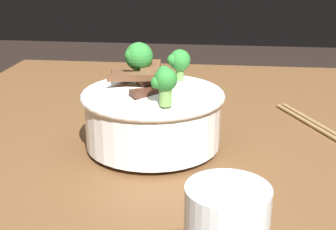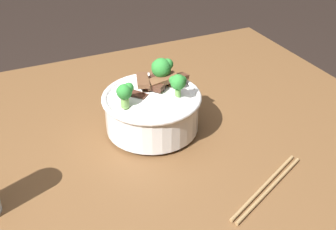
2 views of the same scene
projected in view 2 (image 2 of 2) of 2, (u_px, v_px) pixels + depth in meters
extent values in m
cube|color=brown|center=(96.00, 165.00, 0.85)|extent=(1.39, 0.94, 0.05)
cube|color=brown|center=(232.00, 141.00, 1.59)|extent=(0.07, 0.07, 0.75)
cylinder|color=white|center=(152.00, 128.00, 0.91)|extent=(0.10, 0.10, 0.01)
cylinder|color=white|center=(152.00, 112.00, 0.89)|extent=(0.20, 0.20, 0.08)
torus|color=white|center=(152.00, 97.00, 0.87)|extent=(0.21, 0.21, 0.01)
ellipsoid|color=white|center=(152.00, 102.00, 0.87)|extent=(0.18, 0.18, 0.06)
cube|color=#4C2B1E|center=(158.00, 82.00, 0.89)|extent=(0.04, 0.05, 0.02)
cube|color=brown|center=(143.00, 80.00, 0.87)|extent=(0.05, 0.08, 0.02)
cube|color=#4C2B1E|center=(153.00, 87.00, 0.85)|extent=(0.05, 0.05, 0.01)
cube|color=#4C2B1E|center=(135.00, 94.00, 0.85)|extent=(0.05, 0.05, 0.01)
cube|color=brown|center=(176.00, 77.00, 0.89)|extent=(0.07, 0.04, 0.02)
cube|color=brown|center=(164.00, 78.00, 0.90)|extent=(0.05, 0.08, 0.01)
cube|color=brown|center=(161.00, 81.00, 0.87)|extent=(0.08, 0.03, 0.02)
cylinder|color=#7AB256|center=(161.00, 79.00, 0.89)|extent=(0.02, 0.02, 0.03)
sphere|color=#2D8433|center=(161.00, 68.00, 0.87)|extent=(0.04, 0.04, 0.04)
sphere|color=#2D8433|center=(168.00, 64.00, 0.87)|extent=(0.02, 0.02, 0.02)
sphere|color=#2D8433|center=(156.00, 66.00, 0.88)|extent=(0.02, 0.02, 0.02)
cylinder|color=#6BA84C|center=(178.00, 92.00, 0.84)|extent=(0.01, 0.01, 0.02)
sphere|color=#2D8433|center=(178.00, 82.00, 0.83)|extent=(0.03, 0.03, 0.03)
sphere|color=#2D8433|center=(182.00, 80.00, 0.84)|extent=(0.02, 0.02, 0.02)
sphere|color=#2D8433|center=(173.00, 80.00, 0.84)|extent=(0.02, 0.02, 0.02)
cylinder|color=#7AB256|center=(125.00, 102.00, 0.81)|extent=(0.02, 0.02, 0.02)
sphere|color=#2D8433|center=(124.00, 92.00, 0.80)|extent=(0.03, 0.03, 0.03)
sphere|color=#2D8433|center=(129.00, 88.00, 0.80)|extent=(0.02, 0.02, 0.02)
sphere|color=#2D8433|center=(120.00, 91.00, 0.81)|extent=(0.02, 0.02, 0.02)
cylinder|color=#9E7A4C|center=(264.00, 186.00, 0.76)|extent=(0.21, 0.10, 0.01)
cylinder|color=#9E7A4C|center=(270.00, 189.00, 0.75)|extent=(0.21, 0.10, 0.01)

